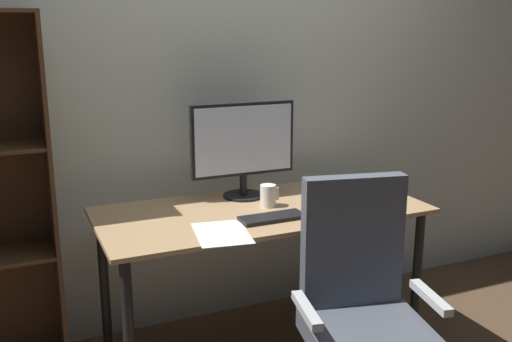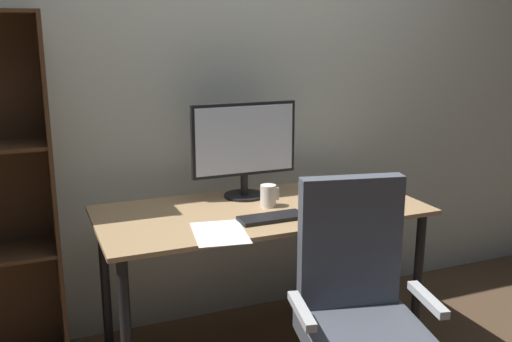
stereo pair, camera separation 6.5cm
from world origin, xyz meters
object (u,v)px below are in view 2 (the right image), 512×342
at_px(coffee_mug, 268,196).
at_px(laptop, 349,194).
at_px(keyboard, 271,218).
at_px(office_chair, 359,327).
at_px(desk, 261,226).
at_px(mouse, 317,210).
at_px(monitor, 244,144).

bearing_deg(coffee_mug, laptop, 1.07).
bearing_deg(laptop, keyboard, -165.45).
height_order(keyboard, office_chair, office_chair).
relative_size(desk, coffee_mug, 14.53).
height_order(desk, laptop, laptop).
relative_size(coffee_mug, laptop, 0.32).
relative_size(keyboard, laptop, 0.91).
distance_m(desk, office_chair, 0.72).
distance_m(keyboard, laptop, 0.54).
xyz_separation_m(desk, coffee_mug, (0.04, 0.01, 0.14)).
bearing_deg(office_chair, mouse, 91.84).
distance_m(monitor, keyboard, 0.45).
bearing_deg(office_chair, laptop, 73.96).
relative_size(mouse, coffee_mug, 0.93).
height_order(desk, coffee_mug, coffee_mug).
bearing_deg(mouse, desk, 145.36).
bearing_deg(office_chair, desk, 110.79).
distance_m(keyboard, office_chair, 0.61).
distance_m(monitor, office_chair, 1.05).
relative_size(desk, mouse, 15.68).
xyz_separation_m(mouse, laptop, (0.28, 0.19, -0.01)).
bearing_deg(mouse, keyboard, -173.97).
relative_size(desk, monitor, 2.85).
xyz_separation_m(keyboard, mouse, (0.22, 0.00, 0.01)).
height_order(desk, keyboard, keyboard).
xyz_separation_m(mouse, coffee_mug, (-0.16, 0.18, 0.04)).
bearing_deg(laptop, monitor, 153.30).
xyz_separation_m(keyboard, office_chair, (0.13, -0.52, -0.29)).
bearing_deg(laptop, office_chair, -123.87).
xyz_separation_m(mouse, office_chair, (-0.09, -0.52, -0.30)).
distance_m(coffee_mug, laptop, 0.44).
bearing_deg(mouse, coffee_mug, 137.06).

